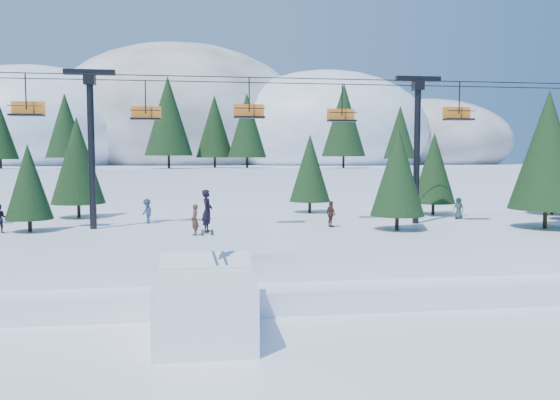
{
  "coord_description": "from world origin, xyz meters",
  "views": [
    {
      "loc": [
        -1.68,
        -18.71,
        7.13
      ],
      "look_at": [
        1.68,
        6.0,
        5.2
      ],
      "focal_mm": 35.0,
      "sensor_mm": 36.0,
      "label": 1
    }
  ],
  "objects": [
    {
      "name": "ground",
      "position": [
        0.0,
        0.0,
        0.0
      ],
      "size": [
        160.0,
        160.0,
        0.0
      ],
      "primitive_type": "plane",
      "color": "white",
      "rests_on": "ground"
    },
    {
      "name": "mid_shelf",
      "position": [
        0.0,
        18.0,
        1.25
      ],
      "size": [
        70.0,
        22.0,
        2.5
      ],
      "primitive_type": "cube",
      "color": "white",
      "rests_on": "ground"
    },
    {
      "name": "berm",
      "position": [
        0.0,
        8.0,
        0.55
      ],
      "size": [
        70.0,
        6.0,
        1.1
      ],
      "primitive_type": "cube",
      "color": "white",
      "rests_on": "ground"
    },
    {
      "name": "mountain_ridge",
      "position": [
        -5.09,
        73.36,
        9.64
      ],
      "size": [
        119.0,
        60.2,
        26.46
      ],
      "color": "white",
      "rests_on": "ground"
    },
    {
      "name": "jump_kicker",
      "position": [
        -1.74,
        2.52,
        1.39
      ],
      "size": [
        3.77,
        5.15,
        5.82
      ],
      "color": "white",
      "rests_on": "ground"
    },
    {
      "name": "chairlift",
      "position": [
        0.81,
        18.05,
        9.32
      ],
      "size": [
        46.0,
        3.21,
        10.28
      ],
      "color": "black",
      "rests_on": "mid_shelf"
    },
    {
      "name": "conifer_stand",
      "position": [
        0.8,
        18.84,
        6.93
      ],
      "size": [
        61.69,
        16.55,
        9.32
      ],
      "color": "black",
      "rests_on": "mid_shelf"
    },
    {
      "name": "distant_skiers",
      "position": [
        -1.78,
        17.97,
        3.38
      ],
      "size": [
        32.52,
        7.46,
        1.86
      ],
      "color": "#43281E",
      "rests_on": "mid_shelf"
    },
    {
      "name": "banner_near",
      "position": [
        5.57,
        5.26,
        0.54
      ],
      "size": [
        2.85,
        0.25,
        0.9
      ],
      "color": "black",
      "rests_on": "ground"
    },
    {
      "name": "banner_far",
      "position": [
        8.36,
        6.81,
        0.54
      ],
      "size": [
        2.78,
        0.74,
        0.9
      ],
      "color": "black",
      "rests_on": "ground"
    }
  ]
}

